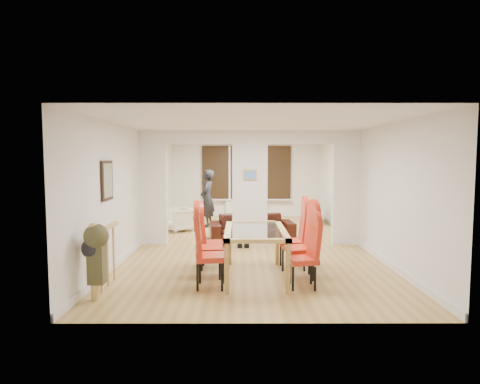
{
  "coord_description": "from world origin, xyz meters",
  "views": [
    {
      "loc": [
        -0.24,
        -9.14,
        1.96
      ],
      "look_at": [
        -0.22,
        0.6,
        1.15
      ],
      "focal_mm": 30.0,
      "sensor_mm": 36.0,
      "label": 1
    }
  ],
  "objects_px": {
    "dining_chair_lb": "(209,244)",
    "dining_table": "(255,253)",
    "dining_chair_rb": "(300,244)",
    "bottle": "(242,213)",
    "television": "(313,215)",
    "dining_chair_lc": "(212,239)",
    "dining_chair_la": "(211,251)",
    "sofa": "(252,227)",
    "dining_chair_rc": "(292,237)",
    "coffee_table": "(250,222)",
    "dining_chair_ra": "(303,255)",
    "armchair": "(179,219)",
    "person": "(207,198)",
    "bowl": "(246,217)"
  },
  "relations": [
    {
      "from": "dining_chair_la",
      "to": "sofa",
      "type": "height_order",
      "value": "dining_chair_la"
    },
    {
      "from": "dining_table",
      "to": "dining_chair_la",
      "type": "xyz_separation_m",
      "value": [
        -0.7,
        -0.5,
        0.15
      ]
    },
    {
      "from": "dining_chair_rb",
      "to": "television",
      "type": "xyz_separation_m",
      "value": [
        1.24,
        5.57,
        -0.3
      ]
    },
    {
      "from": "television",
      "to": "dining_chair_lb",
      "type": "bearing_deg",
      "value": 154.87
    },
    {
      "from": "dining_table",
      "to": "bottle",
      "type": "height_order",
      "value": "dining_table"
    },
    {
      "from": "dining_chair_ra",
      "to": "bottle",
      "type": "bearing_deg",
      "value": 88.8
    },
    {
      "from": "dining_chair_lb",
      "to": "dining_chair_rb",
      "type": "relative_size",
      "value": 0.98
    },
    {
      "from": "dining_chair_lb",
      "to": "dining_chair_lc",
      "type": "xyz_separation_m",
      "value": [
        0.01,
        0.52,
        -0.03
      ]
    },
    {
      "from": "bowl",
      "to": "person",
      "type": "bearing_deg",
      "value": -173.93
    },
    {
      "from": "dining_table",
      "to": "person",
      "type": "bearing_deg",
      "value": 103.31
    },
    {
      "from": "sofa",
      "to": "bottle",
      "type": "height_order",
      "value": "sofa"
    },
    {
      "from": "dining_chair_la",
      "to": "dining_chair_ra",
      "type": "xyz_separation_m",
      "value": [
        1.4,
        -0.01,
        -0.05
      ]
    },
    {
      "from": "dining_table",
      "to": "dining_chair_ra",
      "type": "height_order",
      "value": "dining_chair_ra"
    },
    {
      "from": "coffee_table",
      "to": "dining_table",
      "type": "bearing_deg",
      "value": -90.61
    },
    {
      "from": "dining_chair_rc",
      "to": "bottle",
      "type": "height_order",
      "value": "dining_chair_rc"
    },
    {
      "from": "armchair",
      "to": "bowl",
      "type": "relative_size",
      "value": 3.14
    },
    {
      "from": "dining_chair_rc",
      "to": "coffee_table",
      "type": "relative_size",
      "value": 1.05
    },
    {
      "from": "dining_chair_la",
      "to": "dining_chair_lb",
      "type": "bearing_deg",
      "value": 88.1
    },
    {
      "from": "television",
      "to": "bottle",
      "type": "relative_size",
      "value": 3.67
    },
    {
      "from": "dining_chair_lb",
      "to": "dining_chair_rc",
      "type": "bearing_deg",
      "value": 10.99
    },
    {
      "from": "dining_chair_lb",
      "to": "dining_table",
      "type": "bearing_deg",
      "value": -12.59
    },
    {
      "from": "dining_chair_rb",
      "to": "bottle",
      "type": "xyz_separation_m",
      "value": [
        -0.92,
        5.09,
        -0.19
      ]
    },
    {
      "from": "dining_table",
      "to": "sofa",
      "type": "relative_size",
      "value": 0.86
    },
    {
      "from": "armchair",
      "to": "sofa",
      "type": "bearing_deg",
      "value": 25.14
    },
    {
      "from": "dining_chair_la",
      "to": "person",
      "type": "xyz_separation_m",
      "value": [
        -0.48,
        5.51,
        0.27
      ]
    },
    {
      "from": "dining_chair_la",
      "to": "dining_chair_ra",
      "type": "relative_size",
      "value": 1.09
    },
    {
      "from": "dining_table",
      "to": "dining_chair_la",
      "type": "relative_size",
      "value": 1.57
    },
    {
      "from": "dining_chair_la",
      "to": "armchair",
      "type": "xyz_separation_m",
      "value": [
        -1.2,
        4.83,
        -0.25
      ]
    },
    {
      "from": "dining_chair_rb",
      "to": "bowl",
      "type": "distance_m",
      "value": 5.2
    },
    {
      "from": "dining_chair_lb",
      "to": "person",
      "type": "height_order",
      "value": "person"
    },
    {
      "from": "bowl",
      "to": "dining_chair_lb",
      "type": "bearing_deg",
      "value": -97.76
    },
    {
      "from": "dining_chair_lc",
      "to": "dining_chair_rb",
      "type": "bearing_deg",
      "value": -33.87
    },
    {
      "from": "armchair",
      "to": "bowl",
      "type": "height_order",
      "value": "armchair"
    },
    {
      "from": "television",
      "to": "coffee_table",
      "type": "xyz_separation_m",
      "value": [
        -1.92,
        -0.42,
        -0.14
      ]
    },
    {
      "from": "dining_chair_ra",
      "to": "sofa",
      "type": "height_order",
      "value": "dining_chair_ra"
    },
    {
      "from": "dining_chair_lc",
      "to": "coffee_table",
      "type": "xyz_separation_m",
      "value": [
        0.81,
        4.58,
        -0.4
      ]
    },
    {
      "from": "dining_chair_ra",
      "to": "dining_chair_lb",
      "type": "bearing_deg",
      "value": 148.59
    },
    {
      "from": "dining_chair_rb",
      "to": "coffee_table",
      "type": "bearing_deg",
      "value": 84.92
    },
    {
      "from": "sofa",
      "to": "dining_chair_ra",
      "type": "bearing_deg",
      "value": -87.43
    },
    {
      "from": "person",
      "to": "dining_chair_lc",
      "type": "bearing_deg",
      "value": 13.89
    },
    {
      "from": "dining_chair_la",
      "to": "armchair",
      "type": "bearing_deg",
      "value": 95.65
    },
    {
      "from": "dining_chair_lc",
      "to": "sofa",
      "type": "bearing_deg",
      "value": 60.55
    },
    {
      "from": "dining_chair_ra",
      "to": "armchair",
      "type": "distance_m",
      "value": 5.5
    },
    {
      "from": "dining_chair_lc",
      "to": "dining_chair_ra",
      "type": "bearing_deg",
      "value": -49.53
    },
    {
      "from": "dining_chair_la",
      "to": "dining_chair_rb",
      "type": "height_order",
      "value": "dining_chair_rb"
    },
    {
      "from": "armchair",
      "to": "coffee_table",
      "type": "distance_m",
      "value": 2.13
    },
    {
      "from": "dining_chair_la",
      "to": "coffee_table",
      "type": "bearing_deg",
      "value": 74.13
    },
    {
      "from": "dining_table",
      "to": "person",
      "type": "relative_size",
      "value": 1.06
    },
    {
      "from": "television",
      "to": "dining_chair_ra",
      "type": "bearing_deg",
      "value": 169.43
    },
    {
      "from": "dining_chair_lc",
      "to": "dining_chair_la",
      "type": "bearing_deg",
      "value": -99.98
    }
  ]
}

